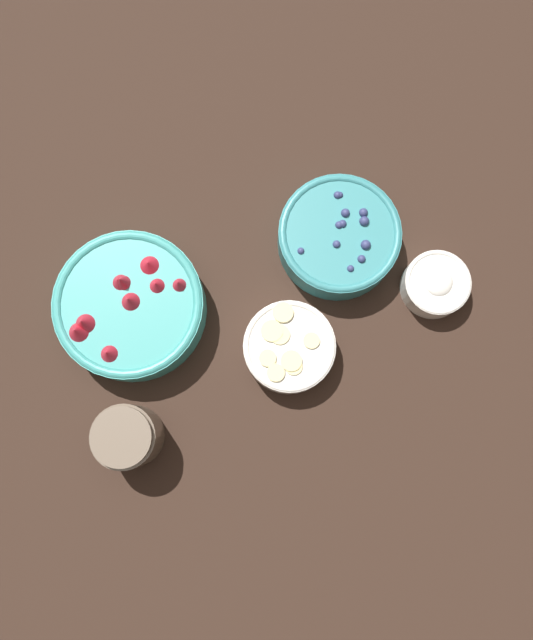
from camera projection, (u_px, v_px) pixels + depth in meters
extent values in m
plane|color=black|center=(237.00, 324.00, 0.97)|extent=(4.00, 4.00, 0.00)
cylinder|color=teal|center=(131.00, 307.00, 0.94)|extent=(0.22, 0.22, 0.06)
torus|color=teal|center=(128.00, 304.00, 0.92)|extent=(0.22, 0.22, 0.02)
cylinder|color=#B21928|center=(129.00, 305.00, 0.93)|extent=(0.18, 0.18, 0.02)
cone|color=#B21928|center=(156.00, 285.00, 0.91)|extent=(0.04, 0.04, 0.02)
cone|color=#B21928|center=(122.00, 281.00, 0.91)|extent=(0.03, 0.03, 0.03)
cone|color=#B21928|center=(130.00, 301.00, 0.90)|extent=(0.04, 0.04, 0.03)
cone|color=#B21928|center=(149.00, 264.00, 0.92)|extent=(0.05, 0.05, 0.02)
cone|color=#B21928|center=(119.00, 281.00, 0.91)|extent=(0.04, 0.04, 0.02)
cone|color=#B21928|center=(84.00, 323.00, 0.90)|extent=(0.04, 0.04, 0.03)
cone|color=#B21928|center=(77.00, 331.00, 0.90)|extent=(0.04, 0.04, 0.03)
cone|color=#B21928|center=(108.00, 353.00, 0.89)|extent=(0.04, 0.04, 0.02)
cone|color=#B21928|center=(179.00, 284.00, 0.91)|extent=(0.03, 0.03, 0.02)
cylinder|color=teal|center=(338.00, 238.00, 0.96)|extent=(0.19, 0.19, 0.06)
torus|color=teal|center=(340.00, 233.00, 0.94)|extent=(0.19, 0.19, 0.01)
cylinder|color=navy|center=(339.00, 235.00, 0.94)|extent=(0.15, 0.15, 0.02)
sphere|color=navy|center=(366.00, 245.00, 0.93)|extent=(0.02, 0.02, 0.02)
sphere|color=navy|center=(351.00, 269.00, 0.92)|extent=(0.01, 0.01, 0.01)
sphere|color=navy|center=(345.00, 213.00, 0.94)|extent=(0.01, 0.01, 0.01)
sphere|color=navy|center=(364.00, 221.00, 0.93)|extent=(0.02, 0.02, 0.02)
sphere|color=navy|center=(340.00, 195.00, 0.94)|extent=(0.01, 0.01, 0.01)
sphere|color=navy|center=(343.00, 224.00, 0.93)|extent=(0.01, 0.01, 0.01)
sphere|color=navy|center=(336.00, 244.00, 0.93)|extent=(0.01, 0.01, 0.01)
sphere|color=navy|center=(301.00, 251.00, 0.93)|extent=(0.01, 0.01, 0.01)
sphere|color=navy|center=(339.00, 225.00, 0.93)|extent=(0.01, 0.01, 0.01)
sphere|color=navy|center=(337.00, 195.00, 0.94)|extent=(0.01, 0.01, 0.01)
sphere|color=navy|center=(363.00, 213.00, 0.94)|extent=(0.01, 0.01, 0.01)
sphere|color=navy|center=(361.00, 259.00, 0.93)|extent=(0.01, 0.01, 0.01)
cylinder|color=silver|center=(289.00, 348.00, 0.94)|extent=(0.14, 0.14, 0.05)
torus|color=silver|center=(290.00, 346.00, 0.92)|extent=(0.14, 0.14, 0.01)
cylinder|color=beige|center=(289.00, 347.00, 0.93)|extent=(0.11, 0.11, 0.01)
cylinder|color=beige|center=(311.00, 341.00, 0.92)|extent=(0.02, 0.02, 0.01)
cylinder|color=beige|center=(291.00, 361.00, 0.91)|extent=(0.03, 0.03, 0.01)
cylinder|color=beige|center=(268.00, 358.00, 0.91)|extent=(0.03, 0.03, 0.01)
cylinder|color=beige|center=(276.00, 373.00, 0.91)|extent=(0.03, 0.03, 0.01)
cylinder|color=beige|center=(272.00, 331.00, 0.92)|extent=(0.03, 0.03, 0.01)
cylinder|color=beige|center=(280.00, 335.00, 0.92)|extent=(0.03, 0.03, 0.00)
cylinder|color=beige|center=(294.00, 366.00, 0.91)|extent=(0.03, 0.03, 0.00)
cylinder|color=beige|center=(283.00, 313.00, 0.92)|extent=(0.03, 0.03, 0.01)
cylinder|color=silver|center=(435.00, 285.00, 0.96)|extent=(0.10, 0.10, 0.04)
torus|color=silver|center=(438.00, 282.00, 0.94)|extent=(0.10, 0.10, 0.01)
cylinder|color=white|center=(437.00, 283.00, 0.95)|extent=(0.08, 0.08, 0.01)
ellipsoid|color=white|center=(438.00, 282.00, 0.94)|extent=(0.04, 0.04, 0.02)
cylinder|color=brown|center=(129.00, 436.00, 0.90)|extent=(0.09, 0.09, 0.08)
cylinder|color=#512D1E|center=(130.00, 436.00, 0.91)|extent=(0.08, 0.08, 0.06)
cylinder|color=brown|center=(121.00, 437.00, 0.85)|extent=(0.08, 0.08, 0.01)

